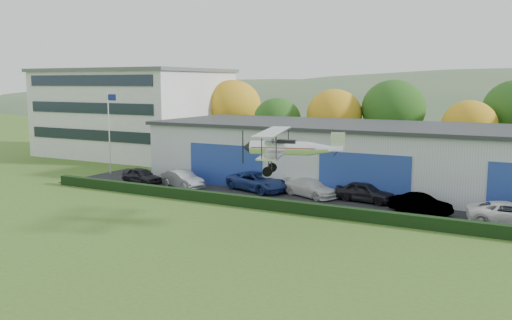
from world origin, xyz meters
The scene contains 16 objects.
ground centered at (0.00, 0.00, 0.00)m, with size 300.00×300.00×0.00m, color #3F631F.
apron centered at (3.00, 21.00, 0.03)m, with size 48.00×9.00×0.05m, color black.
hedge centered at (3.00, 16.20, 0.40)m, with size 46.00×0.60×0.80m, color black.
hangar centered at (5.00, 27.98, 2.66)m, with size 40.60×12.60×5.30m.
office_block centered at (-28.00, 35.00, 5.21)m, with size 20.60×15.60×10.40m.
flagpole centered at (-19.88, 22.00, 4.78)m, with size 1.05×0.10×8.00m.
tree_belt centered at (0.85, 40.62, 5.61)m, with size 75.70×13.22×10.12m.
distant_hills centered at (-4.38, 140.00, -13.05)m, with size 430.00×196.00×56.00m.
car_0 centered at (-13.98, 19.43, 0.75)m, with size 1.65×4.10×1.40m, color black.
car_1 centered at (-9.79, 19.63, 0.78)m, with size 1.55×4.46×1.47m, color silver.
car_2 centered at (-3.68, 21.51, 0.82)m, with size 2.54×5.52×1.53m, color navy.
car_3 centered at (0.97, 21.48, 0.73)m, with size 1.92×4.71×1.37m, color silver.
car_4 centered at (5.27, 21.65, 0.79)m, with size 1.76×4.37×1.49m, color black.
car_5 centered at (9.66, 19.79, 0.71)m, with size 1.41×4.04×1.33m, color gray.
car_6 centered at (15.12, 19.50, 0.75)m, with size 2.33×5.05×1.40m, color silver.
biplane centered at (3.33, 12.23, 5.02)m, with size 6.18×6.99×2.62m.
Camera 1 is at (16.87, -16.89, 8.80)m, focal length 38.23 mm.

